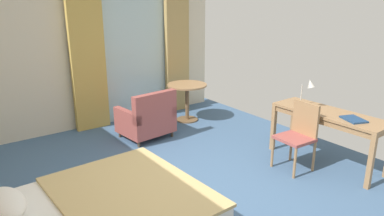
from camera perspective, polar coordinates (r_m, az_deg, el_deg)
ground at (r=4.41m, az=0.48°, el=-14.62°), size 5.60×6.87×0.10m
wall_back at (r=6.63m, az=-16.41°, el=8.50°), size 5.20×0.12×2.69m
balcony_glass_door at (r=6.93m, az=-9.17°, el=7.99°), size 1.39×0.02×2.36m
curtain_panel_left at (r=6.47m, az=-16.02°, el=7.10°), size 0.59×0.10×2.41m
curtain_panel_right at (r=7.30m, az=-2.36°, el=8.86°), size 0.51×0.10×2.41m
writing_desk at (r=5.34m, az=20.75°, el=-1.54°), size 0.57×1.58×0.75m
desk_chair at (r=5.09m, az=16.45°, el=-3.69°), size 0.43×0.46×0.92m
desk_lamp at (r=5.39m, az=17.72°, el=2.80°), size 0.17×0.30×0.42m
closed_book at (r=5.08m, az=24.07°, el=-1.64°), size 0.32×0.36×0.02m
armchair_by_window at (r=6.02m, az=-7.03°, el=-1.73°), size 0.85×0.75×0.82m
round_cafe_table at (r=6.77m, az=-0.79°, el=2.30°), size 0.74×0.74×0.70m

